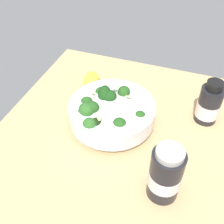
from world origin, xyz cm
name	(u,v)px	position (x,y,z in cm)	size (l,w,h in cm)	color
ground_plane	(124,135)	(0.00, 0.00, -1.96)	(64.27, 64.27, 3.92)	tan
bowl_of_broccoli	(110,112)	(-1.19, -4.11, 4.25)	(22.10, 22.10, 9.70)	white
lemon_wedge	(91,80)	(-15.02, -15.30, 1.80)	(8.07, 4.66, 3.61)	yellow
bottle_tall	(165,174)	(14.43, 12.99, 6.29)	(6.72, 6.72, 13.55)	black
bottle_short	(209,105)	(-11.22, 19.33, 5.17)	(5.99, 5.99, 12.35)	black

